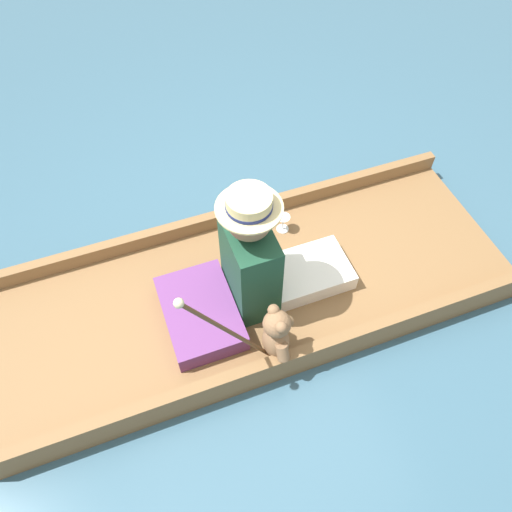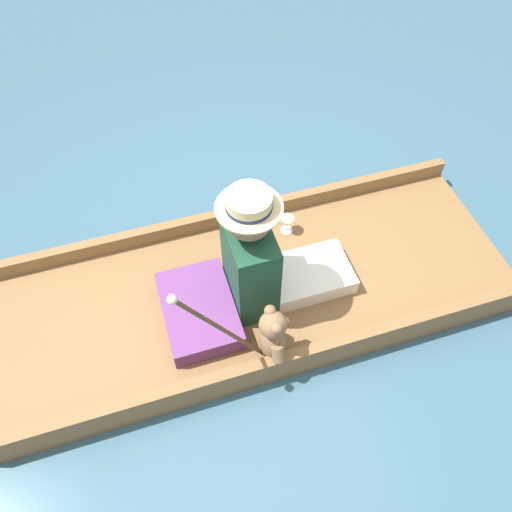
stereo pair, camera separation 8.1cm
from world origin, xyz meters
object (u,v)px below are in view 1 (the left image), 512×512
object	(u,v)px
seated_person	(264,259)
wine_glass	(283,220)
walking_cane	(224,328)
teddy_bear	(277,335)

from	to	relation	value
seated_person	wine_glass	distance (m)	0.54
walking_cane	seated_person	bearing A→B (deg)	138.84
seated_person	teddy_bear	size ratio (longest dim) A/B	2.15
seated_person	wine_glass	world-z (taller)	seated_person
seated_person	walking_cane	size ratio (longest dim) A/B	1.03
teddy_bear	walking_cane	size ratio (longest dim) A/B	0.48
seated_person	teddy_bear	world-z (taller)	seated_person
teddy_bear	wine_glass	bearing A→B (deg)	155.31
teddy_bear	wine_glass	size ratio (longest dim) A/B	3.27
walking_cane	wine_glass	bearing A→B (deg)	141.52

